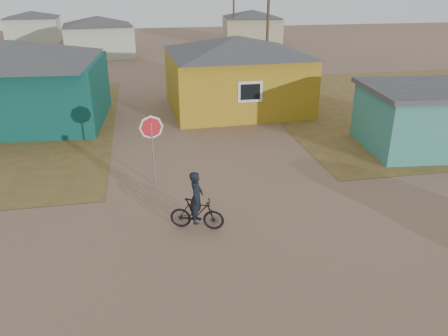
{
  "coord_description": "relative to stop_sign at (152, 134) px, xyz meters",
  "views": [
    {
      "loc": [
        -2.62,
        -8.89,
        6.52
      ],
      "look_at": [
        -0.32,
        3.0,
        1.3
      ],
      "focal_mm": 35.0,
      "sensor_mm": 36.0,
      "label": 1
    }
  ],
  "objects": [
    {
      "name": "utility_pole_far",
      "position": [
        9.86,
        32.94,
        2.32
      ],
      "size": [
        1.4,
        0.2,
        8.0
      ],
      "color": "#46362A",
      "rests_on": "ground"
    },
    {
      "name": "house_pale_west",
      "position": [
        -3.64,
        28.94,
        0.04
      ],
      "size": [
        7.04,
        6.15,
        3.6
      ],
      "color": "#ADB69C",
      "rests_on": "ground"
    },
    {
      "name": "cyclist",
      "position": [
        1.04,
        -3.22,
        -1.17
      ],
      "size": [
        1.61,
        0.91,
        1.75
      ],
      "color": "black",
      "rests_on": "ground"
    },
    {
      "name": "shed_turquoise",
      "position": [
        11.86,
        1.44,
        -0.5
      ],
      "size": [
        6.71,
        4.93,
        2.6
      ],
      "color": "teal",
      "rests_on": "ground"
    },
    {
      "name": "ground",
      "position": [
        2.36,
        -5.06,
        -1.81
      ],
      "size": [
        120.0,
        120.0,
        0.0
      ],
      "primitive_type": "plane",
      "color": "#86644D"
    },
    {
      "name": "grass_ne",
      "position": [
        16.36,
        7.94,
        -1.81
      ],
      "size": [
        20.0,
        18.0,
        0.0
      ],
      "primitive_type": "cube",
      "color": "brown",
      "rests_on": "ground"
    },
    {
      "name": "utility_pole_near",
      "position": [
        8.86,
        16.94,
        2.32
      ],
      "size": [
        1.4,
        0.2,
        8.0
      ],
      "color": "#46362A",
      "rests_on": "ground"
    },
    {
      "name": "house_teal",
      "position": [
        -6.14,
        8.44,
        0.24
      ],
      "size": [
        8.93,
        7.08,
        4.0
      ],
      "color": "#0A3934",
      "rests_on": "ground"
    },
    {
      "name": "stop_sign",
      "position": [
        0.0,
        0.0,
        0.0
      ],
      "size": [
        0.79,
        0.24,
        2.47
      ],
      "color": "gray",
      "rests_on": "ground"
    },
    {
      "name": "house_yellow",
      "position": [
        4.86,
        8.94,
        0.19
      ],
      "size": [
        7.72,
        6.76,
        3.9
      ],
      "color": "#A48019",
      "rests_on": "ground"
    },
    {
      "name": "house_pale_north",
      "position": [
        -11.64,
        40.94,
        -0.06
      ],
      "size": [
        6.28,
        5.81,
        3.4
      ],
      "color": "#ADB69C",
      "rests_on": "ground"
    },
    {
      "name": "house_beige_east",
      "position": [
        12.36,
        34.94,
        0.04
      ],
      "size": [
        6.95,
        6.05,
        3.6
      ],
      "color": "tan",
      "rests_on": "ground"
    }
  ]
}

